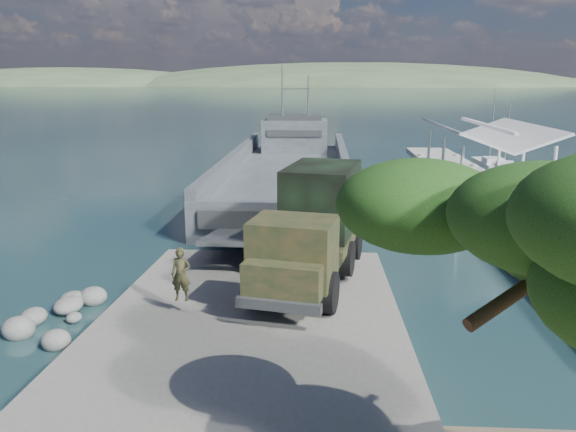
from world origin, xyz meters
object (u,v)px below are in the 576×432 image
object	(u,v)px
military_truck	(313,226)
sailboat_far	(504,169)
sailboat_near	(489,166)
pier	(486,182)
landing_craft	(289,179)
soldier	(182,285)

from	to	relation	value
military_truck	sailboat_far	size ratio (longest dim) A/B	1.45
military_truck	sailboat_near	xyz separation A→B (m)	(15.65, 30.52, -2.21)
pier	military_truck	size ratio (longest dim) A/B	4.66
landing_craft	soldier	distance (m)	23.63
soldier	sailboat_near	distance (m)	39.53
pier	sailboat_far	size ratio (longest dim) A/B	6.75
soldier	sailboat_near	bearing A→B (deg)	61.67
soldier	sailboat_far	bearing A→B (deg)	59.40
military_truck	landing_craft	bearing A→B (deg)	107.58
pier	sailboat_near	xyz separation A→B (m)	(4.66, 15.22, -1.21)
landing_craft	sailboat_far	size ratio (longest dim) A/B	5.22
pier	landing_craft	world-z (taller)	landing_craft
pier	landing_craft	bearing A→B (deg)	160.42
landing_craft	soldier	bearing A→B (deg)	-95.33
soldier	sailboat_far	xyz separation A→B (m)	(20.83, 32.48, -1.06)
sailboat_near	sailboat_far	distance (m)	1.80
landing_craft	sailboat_near	distance (m)	20.63
sailboat_near	military_truck	bearing A→B (deg)	-117.16
pier	landing_craft	xyz separation A→B (m)	(-13.05, 4.64, -0.78)
landing_craft	military_truck	world-z (taller)	landing_craft
sailboat_near	sailboat_far	size ratio (longest dim) A/B	1.12
military_truck	sailboat_far	world-z (taller)	sailboat_far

